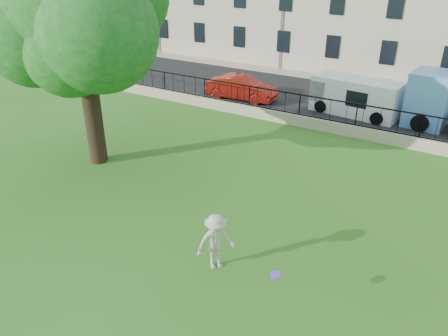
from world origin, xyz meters
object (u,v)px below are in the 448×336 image
Objects in this scene: tree at (77,9)px; white_van at (356,97)px; man at (216,242)px; red_sedan at (241,88)px; frisbee at (275,275)px.

tree reaches higher than white_van.
man is 0.40× the size of red_sedan.
tree reaches higher than man.
frisbee is (10.68, -4.16, -5.26)m from tree.
frisbee is 0.06× the size of white_van.
man reaches higher than red_sedan.
red_sedan is (-9.57, 15.23, -0.40)m from frisbee.
tree is 15.44m from white_van.
white_van is (6.87, 1.00, 0.28)m from red_sedan.
red_sedan is (-7.37, 14.56, -0.16)m from man.
frisbee is 17.99m from red_sedan.
red_sedan is 6.95m from white_van.
man is (8.48, -3.49, -5.50)m from tree.
frisbee is 0.06× the size of red_sedan.
frisbee is at bearing -152.20° from red_sedan.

